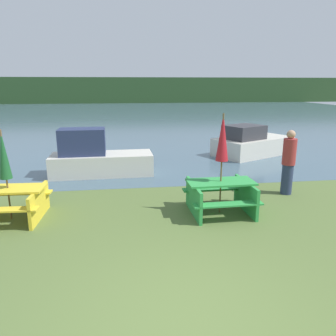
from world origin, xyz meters
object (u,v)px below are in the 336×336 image
Objects in this scene: picnic_table_green at (220,194)px; boat_second at (251,143)px; umbrella_darkgreen at (3,155)px; boat at (97,158)px; picnic_table_yellow at (9,200)px; person at (288,162)px; umbrella_crimson at (223,138)px.

picnic_table_green is 6.92m from boat_second.
umbrella_darkgreen is 0.60× the size of boat.
picnic_table_yellow is 1.03m from umbrella_darkgreen.
picnic_table_green is 2.50m from person.
umbrella_darkgreen is 1.15× the size of person.
boat_second is at bearing 62.59° from picnic_table_green.
boat is at bearing 65.03° from umbrella_darkgreen.
boat is (-3.11, 3.80, -1.21)m from umbrella_crimson.
umbrella_crimson is at bearing -153.94° from person.
boat reaches higher than picnic_table_green.
picnic_table_green is 0.47× the size of boat.
umbrella_darkgreen is (-4.76, 0.24, 1.02)m from picnic_table_green.
picnic_table_yellow is at bearing 177.07° from picnic_table_green.
umbrella_crimson reaches higher than picnic_table_yellow.
umbrella_darkgreen reaches higher than picnic_table_green.
picnic_table_green is at bearing -144.48° from boat_second.
umbrella_darkgreen is 4.78m from umbrella_crimson.
picnic_table_yellow is 0.91× the size of person.
person is at bearing 26.06° from picnic_table_green.
boat is 0.88× the size of boat_second.
person reaches higher than boat_second.
boat_second is at bearing 36.60° from picnic_table_yellow.
boat reaches higher than picnic_table_yellow.
picnic_table_green is 0.78× the size of umbrella_darkgreen.
umbrella_crimson is (4.76, -0.24, 1.33)m from picnic_table_yellow.
picnic_table_yellow is at bearing -170.48° from boat_second.
boat is at bearing 65.03° from picnic_table_yellow.
picnic_table_green reaches higher than picnic_table_yellow.
boat_second is (6.29, 2.35, -0.07)m from boat.
boat_second is (3.19, 6.15, -1.28)m from umbrella_crimson.
umbrella_crimson is 2.61m from person.
picnic_table_yellow is 9.90m from boat_second.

